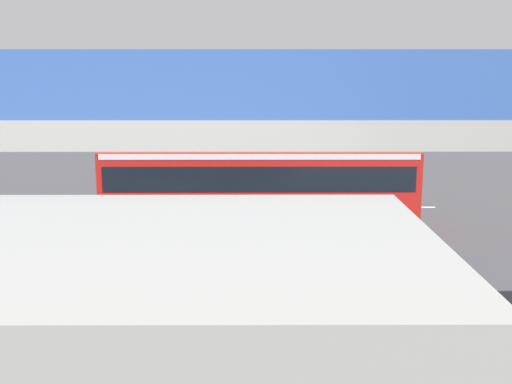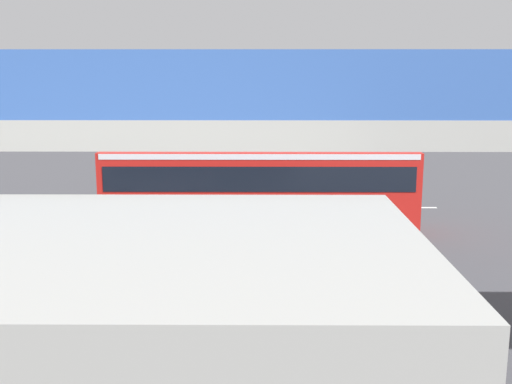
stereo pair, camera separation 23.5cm
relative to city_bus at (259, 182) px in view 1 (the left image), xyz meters
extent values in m
plane|color=#424247|center=(-0.83, -0.66, -1.88)|extent=(80.00, 80.00, 0.00)
cube|color=red|center=(-0.01, 0.00, -0.17)|extent=(11.50, 2.55, 2.86)
cube|color=black|center=(-0.01, 0.00, 0.35)|extent=(11.04, 2.59, 0.90)
cube|color=white|center=(-0.01, 0.00, 1.15)|extent=(11.27, 2.58, 0.20)
cube|color=black|center=(5.76, 0.00, 0.18)|extent=(0.04, 2.24, 1.20)
cylinder|color=black|center=(3.67, 1.27, -1.36)|extent=(1.04, 0.30, 1.04)
cylinder|color=black|center=(3.67, -1.27, -1.36)|extent=(1.04, 0.30, 1.04)
cylinder|color=black|center=(-3.69, 1.27, -1.36)|extent=(1.04, 0.30, 1.04)
cylinder|color=black|center=(-3.69, -1.27, -1.36)|extent=(1.04, 0.30, 1.04)
cube|color=#B7BCC6|center=(4.51, 8.56, -0.77)|extent=(4.80, 1.95, 1.86)
cube|color=black|center=(4.51, 8.56, -0.41)|extent=(4.42, 1.98, 0.56)
cylinder|color=black|center=(6.10, 7.58, -1.54)|extent=(0.68, 0.22, 0.68)
cylinder|color=black|center=(2.93, 9.53, -1.54)|extent=(0.68, 0.22, 0.68)
cylinder|color=black|center=(2.93, 7.58, -1.54)|extent=(0.68, 0.22, 0.68)
torus|color=black|center=(7.99, 3.80, -1.52)|extent=(0.72, 0.06, 0.72)
cylinder|color=slate|center=(4.71, -4.91, -0.48)|extent=(0.08, 0.08, 2.80)
cube|color=yellow|center=(4.71, -4.91, 0.62)|extent=(0.04, 0.60, 0.60)
cube|color=silver|center=(-6.83, -4.05, -1.88)|extent=(2.00, 0.20, 0.01)
cube|color=silver|center=(-2.83, -4.05, -1.88)|extent=(2.00, 0.20, 0.01)
cube|color=silver|center=(1.17, -4.05, -1.88)|extent=(2.00, 0.20, 0.01)
cube|color=silver|center=(5.17, -4.05, -1.88)|extent=(2.00, 0.20, 0.01)
cube|color=#9E9E99|center=(-0.83, 11.73, 3.19)|extent=(27.94, 2.60, 0.50)
cube|color=#3359A5|center=(-0.83, 10.48, 3.99)|extent=(27.94, 0.08, 1.10)
cube|color=#3359A5|center=(-0.83, 12.98, 3.99)|extent=(27.94, 0.08, 1.10)
cube|color=#192333|center=(2.52, 13.38, 0.01)|extent=(7.65, 0.04, 2.94)
camera|label=1|loc=(0.20, 22.99, 4.31)|focal=44.08mm
camera|label=2|loc=(-0.03, 22.99, 4.31)|focal=44.08mm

